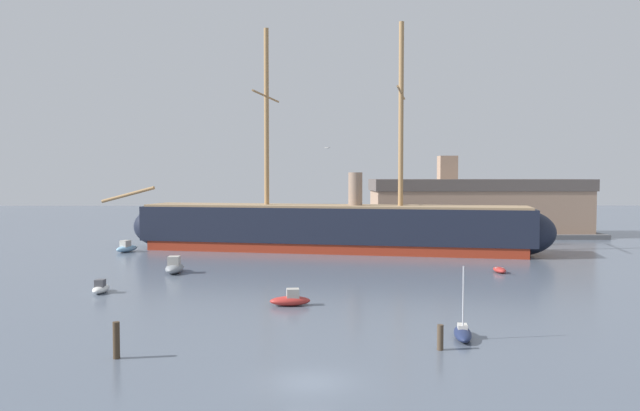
% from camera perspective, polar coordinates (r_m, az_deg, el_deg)
% --- Properties ---
extents(ground_plane, '(400.00, 400.00, 0.00)m').
position_cam_1_polar(ground_plane, '(33.91, -0.90, -15.81)').
color(ground_plane, slate).
extents(tall_ship, '(66.37, 20.12, 32.27)m').
position_cam_1_polar(tall_ship, '(89.94, 1.12, -2.00)').
color(tall_ship, maroon).
rests_on(tall_ship, ground).
extents(sailboat_foreground_right, '(1.72, 3.89, 4.89)m').
position_cam_1_polar(sailboat_foreground_right, '(43.17, 12.88, -11.26)').
color(sailboat_foreground_right, '#1E284C').
rests_on(sailboat_foreground_right, ground).
extents(motorboat_near_centre, '(3.49, 1.72, 1.42)m').
position_cam_1_polar(motorboat_near_centre, '(52.64, -2.71, -8.58)').
color(motorboat_near_centre, '#B22D28').
rests_on(motorboat_near_centre, ground).
extents(motorboat_mid_left, '(1.29, 3.03, 1.27)m').
position_cam_1_polar(motorboat_mid_left, '(61.69, -19.36, -7.11)').
color(motorboat_mid_left, silver).
rests_on(motorboat_mid_left, ground).
extents(motorboat_alongside_bow, '(2.05, 4.59, 1.90)m').
position_cam_1_polar(motorboat_alongside_bow, '(71.90, -13.13, -5.48)').
color(motorboat_alongside_bow, gray).
rests_on(motorboat_alongside_bow, ground).
extents(dinghy_alongside_stern, '(1.31, 2.71, 0.63)m').
position_cam_1_polar(dinghy_alongside_stern, '(73.04, 16.06, -5.67)').
color(dinghy_alongside_stern, '#B22D28').
rests_on(dinghy_alongside_stern, ground).
extents(motorboat_far_left, '(3.11, 4.33, 1.68)m').
position_cam_1_polar(motorboat_far_left, '(93.53, -17.23, -3.71)').
color(motorboat_far_left, '#7FB2D6').
rests_on(motorboat_far_left, ground).
extents(dinghy_far_right, '(2.82, 1.51, 0.64)m').
position_cam_1_polar(dinghy_far_right, '(90.96, 17.90, -4.06)').
color(dinghy_far_right, gray).
rests_on(dinghy_far_right, ground).
extents(dinghy_distant_centre, '(2.53, 1.64, 0.55)m').
position_cam_1_polar(dinghy_distant_centre, '(94.92, 1.22, -3.69)').
color(dinghy_distant_centre, silver).
rests_on(dinghy_distant_centre, ground).
extents(mooring_piling_nearest, '(0.40, 0.40, 2.19)m').
position_cam_1_polar(mooring_piling_nearest, '(39.53, -18.08, -11.61)').
color(mooring_piling_nearest, '#423323').
rests_on(mooring_piling_nearest, ground).
extents(mooring_piling_left_pair, '(0.39, 0.39, 1.58)m').
position_cam_1_polar(mooring_piling_left_pair, '(40.20, 10.91, -11.73)').
color(mooring_piling_left_pair, '#4C3D2D').
rests_on(mooring_piling_left_pair, ground).
extents(dockside_warehouse_right, '(41.48, 17.30, 14.54)m').
position_cam_1_polar(dockside_warehouse_right, '(117.95, 14.08, -0.17)').
color(dockside_warehouse_right, '#565659').
rests_on(dockside_warehouse_right, ground).
extents(seagull_in_flight, '(0.59, 1.02, 0.13)m').
position_cam_1_polar(seagull_in_flight, '(64.74, 0.69, 5.28)').
color(seagull_in_flight, silver).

